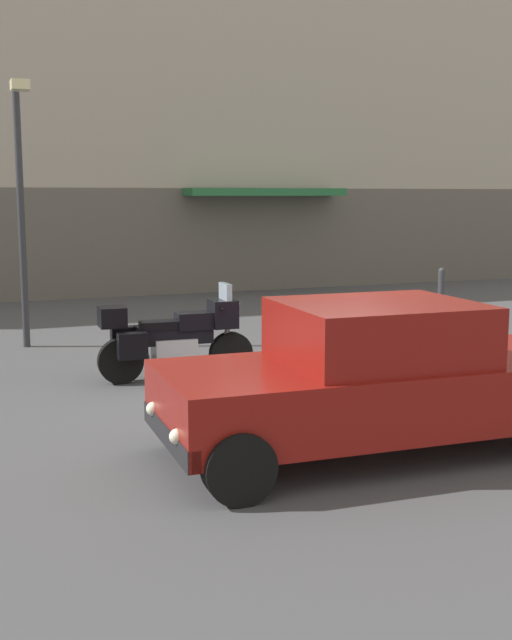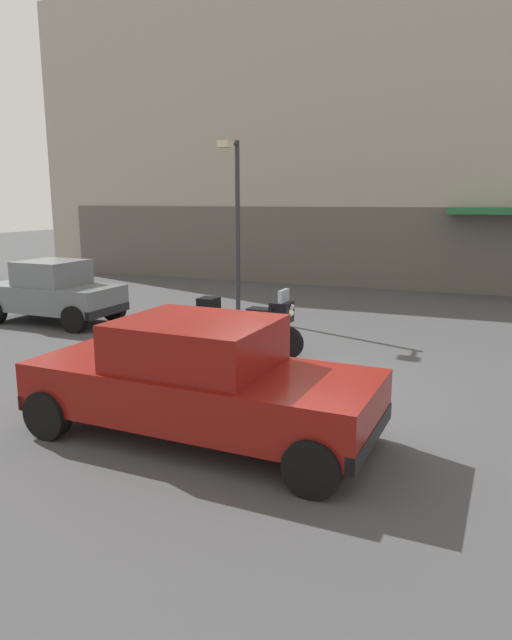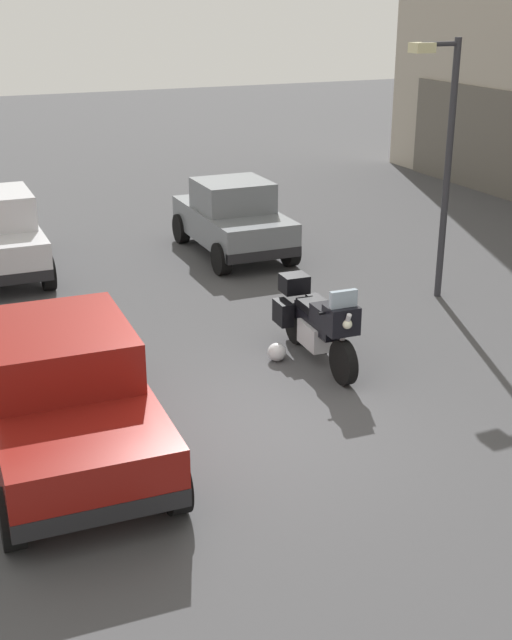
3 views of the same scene
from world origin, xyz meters
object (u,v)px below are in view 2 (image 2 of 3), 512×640
(helmet, at_px, (225,353))
(motorcycle, at_px, (247,324))
(car_sedan_far, at_px, (200,379))
(streetlamp_curbside, at_px, (235,211))
(car_compact_side, at_px, (53,292))

(helmet, bearing_deg, motorcycle, 67.02)
(motorcycle, bearing_deg, car_sedan_far, -73.06)
(motorcycle, height_order, streetlamp_curbside, streetlamp_curbside)
(motorcycle, height_order, car_sedan_far, car_sedan_far)
(motorcycle, distance_m, streetlamp_curbside, 4.22)
(car_sedan_far, bearing_deg, car_compact_side, -34.19)
(car_compact_side, relative_size, streetlamp_curbside, 0.78)
(helmet, relative_size, streetlamp_curbside, 0.06)
(car_compact_side, bearing_deg, car_sedan_far, 144.50)
(motorcycle, height_order, car_compact_side, car_compact_side)
(car_sedan_far, relative_size, car_compact_side, 1.32)
(motorcycle, relative_size, helmet, 8.09)
(streetlamp_curbside, bearing_deg, helmet, -69.04)
(motorcycle, relative_size, streetlamp_curbside, 0.50)
(helmet, distance_m, streetlamp_curbside, 4.83)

